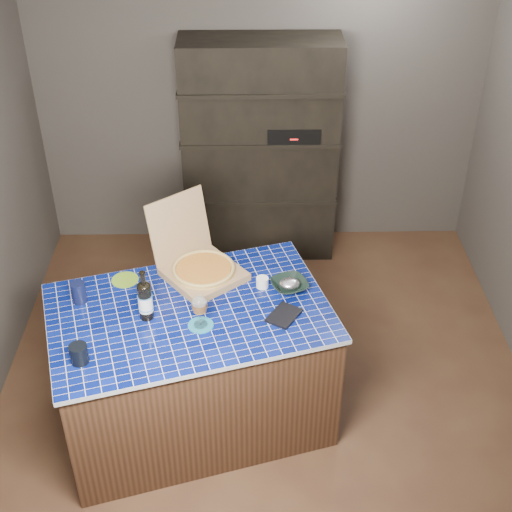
{
  "coord_description": "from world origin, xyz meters",
  "views": [
    {
      "loc": [
        -0.12,
        -3.52,
        3.45
      ],
      "look_at": [
        -0.06,
        0.0,
        0.98
      ],
      "focal_mm": 50.0,
      "sensor_mm": 36.0,
      "label": 1
    }
  ],
  "objects_px": {
    "pizza_box": "(201,267)",
    "wine_glass": "(200,306)",
    "mead_bottle": "(145,300)",
    "bowl": "(289,285)",
    "dvd_case": "(284,315)",
    "kitchen_island": "(193,366)"
  },
  "relations": [
    {
      "from": "kitchen_island",
      "to": "bowl",
      "type": "height_order",
      "value": "bowl"
    },
    {
      "from": "mead_bottle",
      "to": "dvd_case",
      "type": "distance_m",
      "value": 0.78
    },
    {
      "from": "mead_bottle",
      "to": "dvd_case",
      "type": "bearing_deg",
      "value": -0.65
    },
    {
      "from": "kitchen_island",
      "to": "pizza_box",
      "type": "xyz_separation_m",
      "value": [
        0.06,
        0.34,
        0.49
      ]
    },
    {
      "from": "mead_bottle",
      "to": "wine_glass",
      "type": "height_order",
      "value": "mead_bottle"
    },
    {
      "from": "pizza_box",
      "to": "dvd_case",
      "type": "relative_size",
      "value": 3.27
    },
    {
      "from": "kitchen_island",
      "to": "dvd_case",
      "type": "relative_size",
      "value": 9.15
    },
    {
      "from": "kitchen_island",
      "to": "mead_bottle",
      "type": "relative_size",
      "value": 5.68
    },
    {
      "from": "kitchen_island",
      "to": "dvd_case",
      "type": "xyz_separation_m",
      "value": [
        0.54,
        -0.06,
        0.44
      ]
    },
    {
      "from": "mead_bottle",
      "to": "bowl",
      "type": "distance_m",
      "value": 0.86
    },
    {
      "from": "wine_glass",
      "to": "bowl",
      "type": "distance_m",
      "value": 0.61
    },
    {
      "from": "pizza_box",
      "to": "wine_glass",
      "type": "xyz_separation_m",
      "value": [
        0.02,
        -0.47,
        0.08
      ]
    },
    {
      "from": "mead_bottle",
      "to": "bowl",
      "type": "xyz_separation_m",
      "value": [
        0.82,
        0.24,
        -0.1
      ]
    },
    {
      "from": "bowl",
      "to": "kitchen_island",
      "type": "bearing_deg",
      "value": -161.54
    },
    {
      "from": "kitchen_island",
      "to": "dvd_case",
      "type": "bearing_deg",
      "value": -22.16
    },
    {
      "from": "pizza_box",
      "to": "bowl",
      "type": "relative_size",
      "value": 3.04
    },
    {
      "from": "wine_glass",
      "to": "dvd_case",
      "type": "relative_size",
      "value": 1.02
    },
    {
      "from": "mead_bottle",
      "to": "bowl",
      "type": "bearing_deg",
      "value": 16.67
    },
    {
      "from": "mead_bottle",
      "to": "dvd_case",
      "type": "height_order",
      "value": "mead_bottle"
    },
    {
      "from": "kitchen_island",
      "to": "wine_glass",
      "type": "xyz_separation_m",
      "value": [
        0.07,
        -0.13,
        0.57
      ]
    },
    {
      "from": "kitchen_island",
      "to": "bowl",
      "type": "relative_size",
      "value": 8.51
    },
    {
      "from": "dvd_case",
      "to": "bowl",
      "type": "height_order",
      "value": "bowl"
    }
  ]
}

